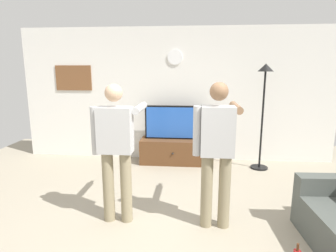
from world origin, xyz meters
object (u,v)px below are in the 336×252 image
at_px(television, 174,122).
at_px(person_standing_nearer_couch, 217,148).
at_px(framed_picture, 74,78).
at_px(floor_lamp, 264,95).
at_px(person_standing_nearer_lamp, 116,146).
at_px(tv_stand, 174,151).
at_px(wall_clock, 175,57).

height_order(television, person_standing_nearer_couch, person_standing_nearer_couch).
bearing_deg(person_standing_nearer_couch, framed_picture, 137.22).
distance_m(floor_lamp, person_standing_nearer_lamp, 3.06).
xyz_separation_m(floor_lamp, person_standing_nearer_couch, (-1.00, -2.11, -0.43)).
relative_size(tv_stand, floor_lamp, 0.67).
relative_size(framed_picture, person_standing_nearer_couch, 0.44).
distance_m(framed_picture, person_standing_nearer_lamp, 3.09).
bearing_deg(framed_picture, tv_stand, -7.92).
distance_m(tv_stand, television, 0.58).
bearing_deg(person_standing_nearer_couch, floor_lamp, 64.67).
bearing_deg(wall_clock, floor_lamp, -15.54).
bearing_deg(person_standing_nearer_couch, television, 105.93).
distance_m(tv_stand, framed_picture, 2.58).
distance_m(television, wall_clock, 1.30).
bearing_deg(person_standing_nearer_couch, tv_stand, 106.23).
height_order(wall_clock, person_standing_nearer_couch, wall_clock).
relative_size(framed_picture, person_standing_nearer_lamp, 0.44).
relative_size(wall_clock, person_standing_nearer_couch, 0.17).
height_order(tv_stand, person_standing_nearer_couch, person_standing_nearer_couch).
relative_size(tv_stand, wall_clock, 4.42).
relative_size(tv_stand, person_standing_nearer_couch, 0.76).
distance_m(wall_clock, person_standing_nearer_couch, 2.88).
height_order(floor_lamp, person_standing_nearer_lamp, floor_lamp).
height_order(floor_lamp, person_standing_nearer_couch, floor_lamp).
xyz_separation_m(floor_lamp, person_standing_nearer_lamp, (-2.20, -2.09, -0.43)).
height_order(person_standing_nearer_lamp, person_standing_nearer_couch, person_standing_nearer_couch).
bearing_deg(person_standing_nearer_lamp, floor_lamp, 43.45).
bearing_deg(person_standing_nearer_couch, wall_clock, 104.48).
xyz_separation_m(television, framed_picture, (-2.12, 0.25, 0.86)).
bearing_deg(television, person_standing_nearer_couch, -74.07).
bearing_deg(tv_stand, person_standing_nearer_lamp, -103.41).
height_order(wall_clock, framed_picture, wall_clock).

